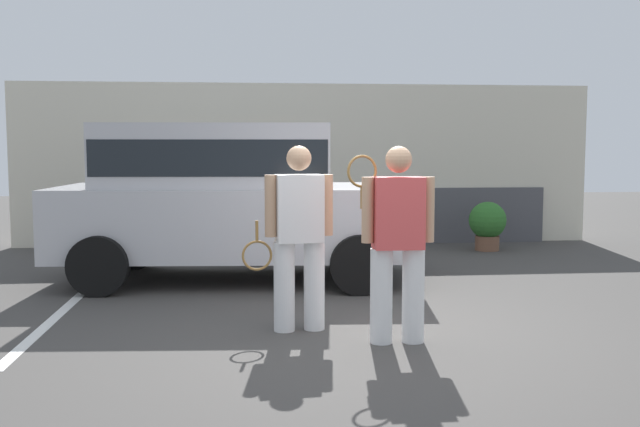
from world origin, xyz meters
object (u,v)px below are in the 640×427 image
(potted_plant_by_porch, at_px, (488,223))
(parked_suv, at_px, (228,194))
(tennis_player_woman, at_px, (397,241))
(tennis_player_man, at_px, (299,236))

(potted_plant_by_porch, bearing_deg, parked_suv, -151.75)
(potted_plant_by_porch, bearing_deg, tennis_player_woman, -116.31)
(tennis_player_man, height_order, potted_plant_by_porch, tennis_player_man)
(tennis_player_man, bearing_deg, tennis_player_woman, 141.99)
(tennis_player_woman, height_order, potted_plant_by_porch, tennis_player_woman)
(parked_suv, bearing_deg, potted_plant_by_porch, 32.46)
(tennis_player_woman, bearing_deg, tennis_player_man, -31.72)
(parked_suv, xyz_separation_m, tennis_player_man, (0.73, -2.68, -0.23))
(tennis_player_man, relative_size, potted_plant_by_porch, 2.14)
(parked_suv, height_order, potted_plant_by_porch, parked_suv)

